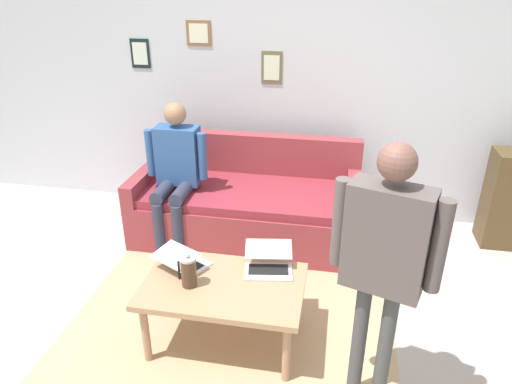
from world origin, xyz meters
The scene contains 11 objects.
ground_plane centered at (0.00, 0.00, 0.00)m, with size 7.68×7.68×0.00m, color #B7A4A3.
area_rug centered at (0.14, -0.01, 0.00)m, with size 2.27×2.17×0.01m, color tan.
back_wall centered at (0.00, -2.20, 1.35)m, with size 7.04×0.11×2.70m.
couch centered at (0.27, -1.55, 0.30)m, with size 2.03×0.93×0.88m.
coffee_table centered at (0.14, -0.11, 0.42)m, with size 1.03×0.65×0.47m.
laptop_left centered at (0.45, -0.25, 0.51)m, with size 0.40×0.40×0.13m.
laptop_center centered at (-0.12, -0.32, 0.51)m, with size 0.36×0.36×0.13m.
french_press centered at (0.34, -0.05, 0.58)m, with size 0.12×0.10×0.23m.
side_shelf centered at (-2.06, -1.81, 0.44)m, with size 0.42×0.32×0.89m.
person_standing centered at (-0.78, 0.20, 1.01)m, with size 0.56×0.29×1.58m.
person_seated centered at (0.86, -1.32, 0.73)m, with size 0.55×0.51×1.28m.
Camera 1 is at (-0.51, 2.22, 2.25)m, focal length 32.39 mm.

